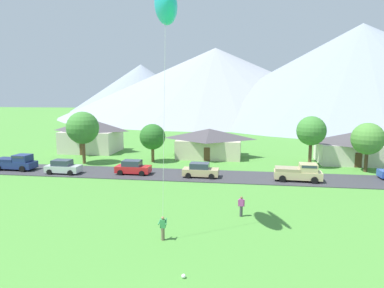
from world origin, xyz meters
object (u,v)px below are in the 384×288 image
Objects in this scene: pickup_truck_navy_west_side at (16,162)px; pickup_truck_sand_east_side at (299,172)px; parked_car_silver_west_end at (63,167)px; soccer_ball at (184,276)px; house_leftmost at (209,142)px; tree_center at (311,131)px; house_right_center at (352,147)px; parked_car_red_east_end at (133,168)px; tree_right_of_center at (368,139)px; watcher_person at (241,206)px; kite_flyer_with_kite at (166,6)px; house_left_center at (91,135)px; tree_left_of_center at (83,128)px; parked_car_tan_mid_west at (200,170)px; tree_near_left at (152,137)px.

pickup_truck_navy_west_side is 0.99× the size of pickup_truck_sand_east_side.
parked_car_silver_west_end reaches higher than soccer_ball.
tree_center is at bearing -21.47° from house_leftmost.
house_right_center reaches higher than parked_car_red_east_end.
parked_car_silver_west_end is at bearing -8.11° from pickup_truck_navy_west_side.
parked_car_silver_west_end is at bearing 130.89° from soccer_ball.
tree_right_of_center reaches higher than parked_car_red_east_end.
watcher_person is at bearing -117.13° from pickup_truck_sand_east_side.
tree_right_of_center is at bearing 57.32° from soccer_ball.
kite_flyer_with_kite reaches higher than house_right_center.
parked_car_red_east_end is (12.12, -14.95, -1.98)m from house_left_center.
pickup_truck_navy_west_side is at bearing 144.37° from kite_flyer_with_kite.
house_left_center is 1.39× the size of tree_center.
tree_left_of_center is at bearing 140.76° from watcher_person.
watcher_person is (5.22, -25.88, -1.40)m from house_leftmost.
parked_car_tan_mid_west is 22.59m from soccer_ball.
house_right_center is 37.36m from kite_flyer_with_kite.
tree_near_left is 0.33× the size of kite_flyer_with_kite.
tree_center is at bearing 29.88° from parked_car_tan_mid_west.
tree_right_of_center reaches higher than pickup_truck_sand_east_side.
watcher_person is at bearing -129.70° from tree_right_of_center.
tree_left_of_center is (-16.93, -7.80, 2.78)m from house_leftmost.
tree_left_of_center reaches higher than parked_car_red_east_end.
house_right_center is 41.59× the size of soccer_ball.
tree_near_left is 22.91× the size of soccer_ball.
tree_right_of_center is (28.22, -2.19, 0.57)m from tree_near_left.
parked_car_silver_west_end is 0.25× the size of kite_flyer_with_kite.
tree_center is 38.65m from pickup_truck_navy_west_side.
house_right_center is 30.70m from parked_car_red_east_end.
soccer_ball is at bearing -72.14° from tree_near_left.
watcher_person is (-15.22, -24.12, -1.39)m from house_right_center.
tree_right_of_center reaches higher than watcher_person.
parked_car_red_east_end is 25.00m from soccer_ball.
parked_car_silver_west_end is 24.78m from watcher_person.
house_right_center is (20.44, -1.76, -0.00)m from house_leftmost.
house_left_center is at bearing 174.96° from house_leftmost.
tree_left_of_center is at bearing 168.53° from pickup_truck_sand_east_side.
kite_flyer_with_kite is at bearing -52.67° from tree_left_of_center.
house_right_center is 1.90× the size of pickup_truck_navy_west_side.
parked_car_tan_mid_west is (16.93, 0.72, 0.00)m from parked_car_silver_west_end.
parked_car_tan_mid_west is 0.80× the size of pickup_truck_navy_west_side.
pickup_truck_navy_west_side reaches higher than watcher_person.
kite_flyer_with_kite reaches higher than watcher_person.
pickup_truck_sand_east_side is 13.83m from watcher_person.
tree_left_of_center reaches higher than tree_right_of_center.
pickup_truck_navy_west_side is at bearing -168.55° from tree_center.
house_leftmost is at bearing 90.32° from kite_flyer_with_kite.
tree_left_of_center is at bearing -164.41° from tree_near_left.
soccer_ball is at bearing -41.38° from pickup_truck_navy_west_side.
parked_car_tan_mid_west is 13.36m from watcher_person.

